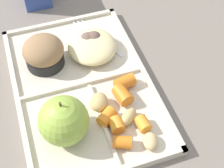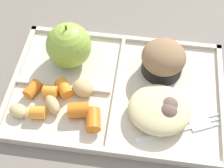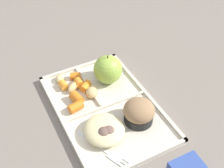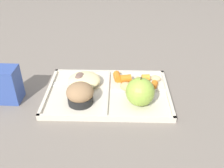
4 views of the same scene
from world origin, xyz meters
name	(u,v)px [view 3 (image 3 of 4)]	position (x,y,z in m)	size (l,w,h in m)	color
ground	(106,110)	(0.00, 0.00, 0.00)	(6.00, 6.00, 0.00)	slate
lunch_tray	(106,108)	(0.00, 0.00, 0.01)	(0.38, 0.25, 0.02)	beige
green_apple	(108,69)	(-0.09, 0.05, 0.05)	(0.08, 0.08, 0.09)	#93B742
bran_muffin	(139,112)	(0.08, 0.05, 0.04)	(0.08, 0.08, 0.06)	black
carrot_slice_near_corner	(86,86)	(-0.09, -0.02, 0.02)	(0.02, 0.02, 0.03)	orange
carrot_slice_edge	(76,107)	(-0.03, -0.07, 0.02)	(0.02, 0.02, 0.04)	orange
carrot_slice_large	(77,98)	(-0.06, -0.06, 0.02)	(0.03, 0.03, 0.03)	orange
carrot_slice_center	(63,85)	(-0.12, -0.07, 0.02)	(0.02, 0.02, 0.03)	orange
carrot_slice_diagonal	(79,83)	(-0.11, -0.03, 0.02)	(0.02, 0.02, 0.02)	orange
carrot_slice_tilted	(75,76)	(-0.14, -0.03, 0.02)	(0.02, 0.02, 0.03)	orange
potato_chunk_large	(60,79)	(-0.16, -0.07, 0.02)	(0.02, 0.03, 0.02)	tan
potato_chunk_browned	(72,88)	(-0.10, -0.05, 0.02)	(0.04, 0.02, 0.02)	tan
potato_chunk_small	(92,92)	(-0.06, -0.02, 0.02)	(0.04, 0.03, 0.03)	tan
egg_noodle_pile	(104,130)	(0.08, -0.04, 0.03)	(0.10, 0.10, 0.03)	beige
meatball_front	(97,136)	(0.08, -0.07, 0.03)	(0.03, 0.03, 0.03)	#755B4C
meatball_center	(109,133)	(0.09, -0.04, 0.03)	(0.04, 0.04, 0.04)	brown
meatball_back	(104,134)	(0.09, -0.05, 0.03)	(0.04, 0.04, 0.04)	brown
plastic_fork	(107,152)	(0.13, -0.06, 0.01)	(0.15, 0.07, 0.00)	silver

